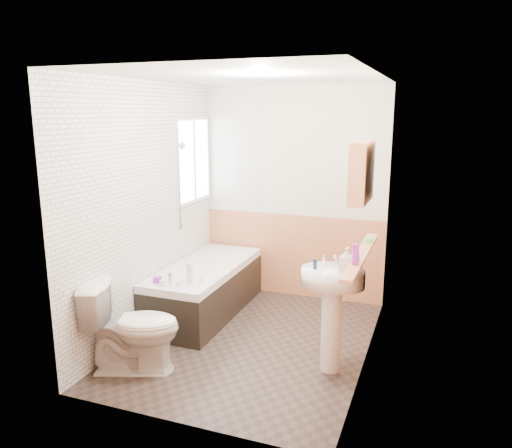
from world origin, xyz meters
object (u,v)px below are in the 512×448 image
object	(u,v)px
pine_shelf	(361,255)
medicine_cabinet	(361,172)
toilet	(133,327)
sink	(332,299)
bathtub	(205,288)

from	to	relation	value
pine_shelf	medicine_cabinet	world-z (taller)	medicine_cabinet
toilet	sink	bearing A→B (deg)	-89.77
bathtub	pine_shelf	distance (m)	2.00
sink	bathtub	bearing A→B (deg)	154.21
bathtub	pine_shelf	bearing A→B (deg)	-18.00
toilet	medicine_cabinet	bearing A→B (deg)	-87.14
bathtub	pine_shelf	size ratio (longest dim) A/B	1.15
bathtub	toilet	world-z (taller)	toilet
bathtub	medicine_cabinet	xyz separation A→B (m)	(1.74, -0.61, 1.43)
toilet	sink	size ratio (longest dim) A/B	0.78
toilet	pine_shelf	xyz separation A→B (m)	(1.80, 0.78, 0.61)
pine_shelf	medicine_cabinet	distance (m)	0.71
bathtub	toilet	distance (m)	1.36
toilet	sink	world-z (taller)	sink
pine_shelf	medicine_cabinet	xyz separation A→B (m)	(-0.03, -0.03, 0.71)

